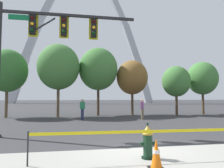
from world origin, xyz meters
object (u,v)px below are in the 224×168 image
at_px(pedestrian_standing_center, 142,109).
at_px(monument_arch, 84,43).
at_px(traffic_cone_by_hydrant, 156,154).
at_px(traffic_signal_gantry, 40,42).
at_px(fire_hydrant, 148,142).
at_px(pedestrian_walking_left, 82,109).

bearing_deg(pedestrian_standing_center, monument_arch, 93.59).
relative_size(traffic_cone_by_hydrant, traffic_signal_gantry, 0.11).
relative_size(fire_hydrant, pedestrian_walking_left, 0.62).
distance_m(traffic_cone_by_hydrant, pedestrian_standing_center, 11.02).
bearing_deg(traffic_cone_by_hydrant, monument_arch, 89.83).
relative_size(fire_hydrant, traffic_cone_by_hydrant, 1.36).
height_order(traffic_cone_by_hydrant, pedestrian_standing_center, pedestrian_standing_center).
xyz_separation_m(fire_hydrant, pedestrian_standing_center, (3.05, 9.71, 0.35)).
height_order(pedestrian_walking_left, pedestrian_standing_center, same).
xyz_separation_m(fire_hydrant, monument_arch, (0.08, 57.03, 17.96)).
height_order(monument_arch, pedestrian_walking_left, monument_arch).
distance_m(fire_hydrant, monument_arch, 59.79).
bearing_deg(traffic_signal_gantry, fire_hydrant, -47.94).
bearing_deg(traffic_signal_gantry, pedestrian_walking_left, 70.46).
xyz_separation_m(pedestrian_walking_left, pedestrian_standing_center, (4.60, -0.33, 0.00)).
height_order(fire_hydrant, traffic_cone_by_hydrant, fire_hydrant).
bearing_deg(pedestrian_walking_left, traffic_signal_gantry, -109.54).
bearing_deg(fire_hydrant, traffic_cone_by_hydrant, -95.84).
bearing_deg(fire_hydrant, monument_arch, 89.92).
height_order(fire_hydrant, pedestrian_standing_center, pedestrian_standing_center).
height_order(traffic_signal_gantry, monument_arch, monument_arch).
xyz_separation_m(traffic_cone_by_hydrant, pedestrian_standing_center, (3.14, 10.55, 0.46)).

